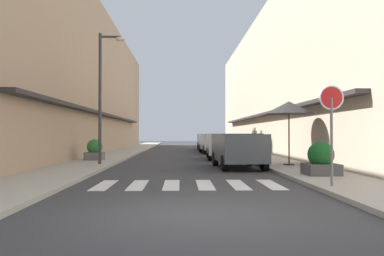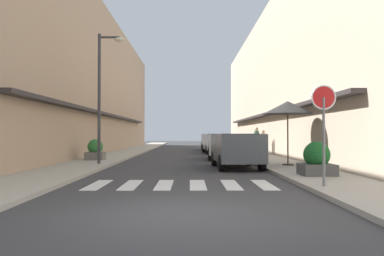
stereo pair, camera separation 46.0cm
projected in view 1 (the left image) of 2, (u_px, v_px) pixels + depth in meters
The scene contains 17 objects.
ground_plane at pixel (184, 155), 25.98m from camera, with size 105.53×105.53×0.00m, color #38383A.
sidewalk_left at pixel (118, 154), 25.84m from camera, with size 2.45×67.16×0.12m, color #ADA899.
sidewalk_right at pixel (249, 154), 26.11m from camera, with size 2.45×67.16×0.12m, color #9E998E.
building_row_left at pixel (70, 81), 27.21m from camera, with size 5.50×45.17×10.55m.
building_row_right at pixel (296, 82), 27.70m from camera, with size 5.50×45.17×10.60m.
crosswalk at pixel (188, 185), 10.78m from camera, with size 5.20×2.20×0.01m.
parked_car_near at pixel (238, 147), 16.07m from camera, with size 1.95×4.07×1.47m.
parked_car_mid at pixel (223, 143), 21.86m from camera, with size 1.94×4.32×1.47m.
parked_car_far at pixel (213, 141), 28.42m from camera, with size 1.97×4.48×1.47m.
parked_car_distant at pixel (208, 140), 34.24m from camera, with size 1.85×4.13×1.47m.
round_street_sign at pixel (331, 109), 9.77m from camera, with size 0.65×0.07×2.60m.
street_lamp at pixel (104, 85), 16.98m from camera, with size 1.19×0.28×5.86m.
cafe_umbrella at pixel (289, 108), 16.36m from camera, with size 2.14×2.14×2.75m.
planter_corner at pixel (321, 160), 12.42m from camera, with size 1.05×1.05×1.09m.
planter_midblock at pixel (95, 151), 19.53m from camera, with size 0.92×0.92×1.07m.
pedestrian_walking_near at pixel (261, 141), 24.74m from camera, with size 0.34×0.34×1.62m.
pedestrian_walking_far at pixel (254, 140), 25.22m from camera, with size 0.34×0.34×1.79m.
Camera 1 is at (-0.21, -6.82, 1.45)m, focal length 35.45 mm.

